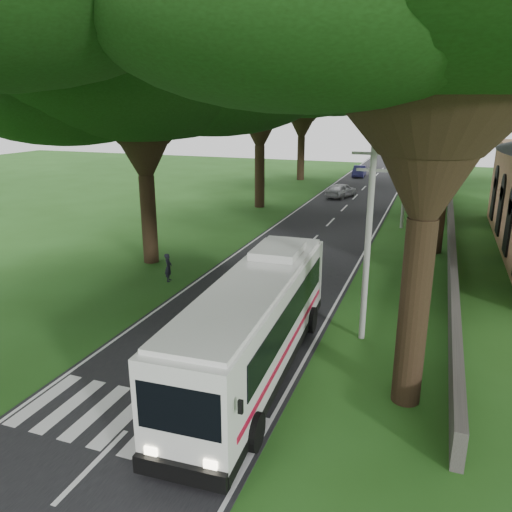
% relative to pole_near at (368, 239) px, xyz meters
% --- Properties ---
extents(ground, '(140.00, 140.00, 0.00)m').
position_rel_pole_near_xyz_m(ground, '(-5.50, -6.00, -4.18)').
color(ground, '#214C15').
rests_on(ground, ground).
extents(road, '(8.00, 120.00, 0.04)m').
position_rel_pole_near_xyz_m(road, '(-5.50, 19.00, -4.17)').
color(road, black).
rests_on(road, ground).
extents(crosswalk, '(8.00, 3.00, 0.01)m').
position_rel_pole_near_xyz_m(crosswalk, '(-5.50, -8.00, -4.18)').
color(crosswalk, silver).
rests_on(crosswalk, ground).
extents(property_wall, '(0.35, 50.00, 1.20)m').
position_rel_pole_near_xyz_m(property_wall, '(3.50, 18.00, -3.58)').
color(property_wall, '#383533').
rests_on(property_wall, ground).
extents(pole_near, '(1.60, 0.24, 8.00)m').
position_rel_pole_near_xyz_m(pole_near, '(0.00, 0.00, 0.00)').
color(pole_near, gray).
rests_on(pole_near, ground).
extents(pole_mid, '(1.60, 0.24, 8.00)m').
position_rel_pole_near_xyz_m(pole_mid, '(0.00, 20.00, 0.00)').
color(pole_mid, gray).
rests_on(pole_mid, ground).
extents(pole_far, '(1.60, 0.24, 8.00)m').
position_rel_pole_near_xyz_m(pole_far, '(0.00, 40.00, 0.00)').
color(pole_far, gray).
rests_on(pole_far, ground).
extents(tree_l_mida, '(16.18, 16.18, 13.92)m').
position_rel_pole_near_xyz_m(tree_l_mida, '(-13.50, 6.00, 6.25)').
color(tree_l_mida, black).
rests_on(tree_l_mida, ground).
extents(tree_l_midb, '(15.07, 15.07, 14.58)m').
position_rel_pole_near_xyz_m(tree_l_midb, '(-13.00, 24.00, 7.11)').
color(tree_l_midb, black).
rests_on(tree_l_midb, ground).
extents(tree_l_far, '(15.83, 15.83, 14.06)m').
position_rel_pole_near_xyz_m(tree_l_far, '(-14.00, 42.00, 6.45)').
color(tree_l_far, black).
rests_on(tree_l_far, ground).
extents(tree_r_mida, '(15.92, 15.92, 16.12)m').
position_rel_pole_near_xyz_m(tree_r_mida, '(2.50, 14.00, 8.46)').
color(tree_r_mida, black).
rests_on(tree_r_mida, ground).
extents(tree_r_midb, '(15.47, 15.47, 16.62)m').
position_rel_pole_near_xyz_m(tree_r_midb, '(2.00, 32.00, 9.04)').
color(tree_r_midb, black).
rests_on(tree_r_midb, ground).
extents(tree_r_far, '(16.04, 16.04, 14.94)m').
position_rel_pole_near_xyz_m(tree_r_far, '(3.00, 50.00, 7.28)').
color(tree_r_far, black).
rests_on(tree_r_far, ground).
extents(coach_bus, '(3.21, 12.03, 3.52)m').
position_rel_pole_near_xyz_m(coach_bus, '(-3.16, -3.93, -2.29)').
color(coach_bus, white).
rests_on(coach_bus, ground).
extents(distant_car_a, '(2.91, 4.56, 1.45)m').
position_rel_pole_near_xyz_m(distant_car_a, '(-6.82, 31.36, -3.43)').
color(distant_car_a, '#B0AFB4').
rests_on(distant_car_a, road).
extents(distant_car_b, '(1.68, 4.29, 1.39)m').
position_rel_pole_near_xyz_m(distant_car_b, '(-7.49, 47.21, -3.45)').
color(distant_car_b, '#232250').
rests_on(distant_car_b, road).
extents(distant_car_c, '(2.20, 4.42, 1.24)m').
position_rel_pole_near_xyz_m(distant_car_c, '(-2.74, 56.38, -3.53)').
color(distant_car_c, maroon).
rests_on(distant_car_c, road).
extents(pedestrian, '(0.52, 0.64, 1.54)m').
position_rel_pole_near_xyz_m(pedestrian, '(-10.78, 3.32, -3.41)').
color(pedestrian, black).
rests_on(pedestrian, ground).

